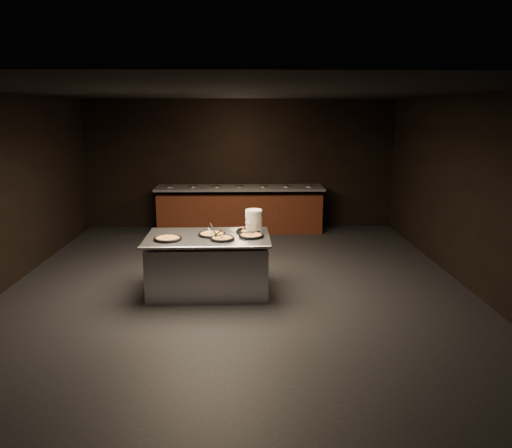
% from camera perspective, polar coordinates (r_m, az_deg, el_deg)
% --- Properties ---
extents(room, '(7.02, 8.02, 2.92)m').
position_cam_1_polar(room, '(7.46, -2.18, 3.62)').
color(room, black).
rests_on(room, ground).
extents(salad_bar, '(3.70, 0.83, 1.18)m').
position_cam_1_polar(salad_bar, '(11.14, -1.85, 1.41)').
color(salad_bar, '#562514').
rests_on(salad_bar, ground).
extents(serving_counter, '(1.81, 1.18, 0.86)m').
position_cam_1_polar(serving_counter, '(7.42, -5.46, -4.73)').
color(serving_counter, '#B2B4BA').
rests_on(serving_counter, ground).
extents(plate_stack, '(0.25, 0.25, 0.33)m').
position_cam_1_polar(plate_stack, '(7.49, -0.25, 0.36)').
color(plate_stack, white).
rests_on(plate_stack, serving_counter).
extents(pan_veggie_whole, '(0.40, 0.40, 0.04)m').
position_cam_1_polar(pan_veggie_whole, '(7.16, -10.06, -1.64)').
color(pan_veggie_whole, black).
rests_on(pan_veggie_whole, serving_counter).
extents(pan_cheese_whole, '(0.40, 0.40, 0.04)m').
position_cam_1_polar(pan_cheese_whole, '(7.33, -5.06, -1.16)').
color(pan_cheese_whole, black).
rests_on(pan_cheese_whole, serving_counter).
extents(pan_cheese_slices_a, '(0.36, 0.36, 0.04)m').
position_cam_1_polar(pan_cheese_slices_a, '(7.48, -0.91, -0.83)').
color(pan_cheese_slices_a, black).
rests_on(pan_cheese_slices_a, serving_counter).
extents(pan_cheese_slices_b, '(0.35, 0.35, 0.04)m').
position_cam_1_polar(pan_cheese_slices_b, '(7.07, -3.87, -1.65)').
color(pan_cheese_slices_b, black).
rests_on(pan_cheese_slices_b, serving_counter).
extents(pan_veggie_slices, '(0.37, 0.37, 0.04)m').
position_cam_1_polar(pan_veggie_slices, '(7.22, -0.55, -1.32)').
color(pan_veggie_slices, black).
rests_on(pan_veggie_slices, serving_counter).
extents(server_left, '(0.24, 0.31, 0.18)m').
position_cam_1_polar(server_left, '(7.30, -5.13, -0.71)').
color(server_left, '#B2B4BA').
rests_on(server_left, serving_counter).
extents(server_right, '(0.23, 0.24, 0.15)m').
position_cam_1_polar(server_right, '(7.06, -4.12, -1.29)').
color(server_right, '#B2B4BA').
rests_on(server_right, serving_counter).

